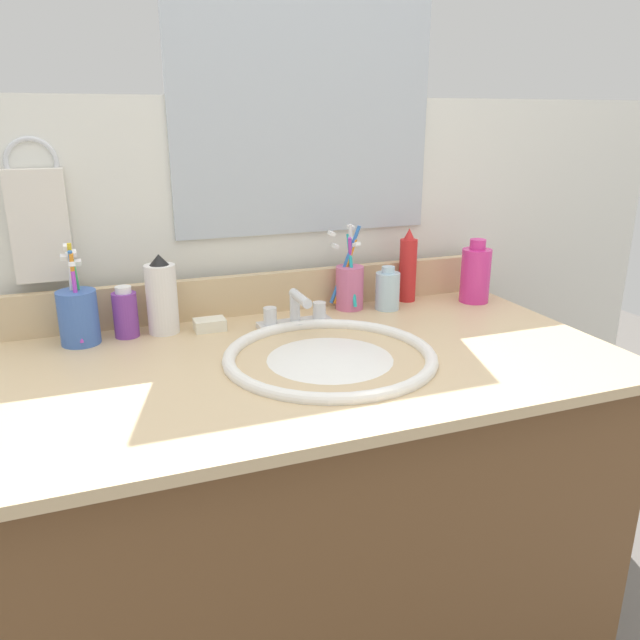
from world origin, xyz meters
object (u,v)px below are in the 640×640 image
(hand_towel, at_px, (40,226))
(bottle_soap_pink, at_px, (475,274))
(bottle_lotion_white, at_px, (162,297))
(soap_bar, at_px, (210,325))
(faucet, at_px, (296,315))
(bottle_gel_clear, at_px, (388,290))
(bottle_spray_red, at_px, (408,268))
(cup_blue_plastic, at_px, (78,314))
(cup_pink, at_px, (349,284))
(bottle_cream_purple, at_px, (125,313))

(hand_towel, bearing_deg, bottle_soap_pink, -7.28)
(bottle_lotion_white, bearing_deg, soap_bar, -12.35)
(faucet, bearing_deg, bottle_gel_clear, 12.20)
(soap_bar, bearing_deg, bottle_spray_red, 5.89)
(soap_bar, bearing_deg, cup_blue_plastic, 177.45)
(bottle_lotion_white, xyz_separation_m, soap_bar, (0.09, -0.02, -0.06))
(hand_towel, bearing_deg, bottle_spray_red, -3.98)
(bottle_spray_red, bearing_deg, cup_blue_plastic, -176.97)
(hand_towel, relative_size, soap_bar, 3.44)
(hand_towel, bearing_deg, cup_pink, -5.94)
(bottle_cream_purple, height_order, bottle_gel_clear, bottle_cream_purple)
(hand_towel, bearing_deg, soap_bar, -19.20)
(faucet, relative_size, bottle_lotion_white, 0.97)
(faucet, xyz_separation_m, bottle_soap_pink, (0.46, 0.03, 0.04))
(bottle_spray_red, bearing_deg, bottle_soap_pink, -23.80)
(bottle_soap_pink, xyz_separation_m, soap_bar, (-0.64, 0.01, -0.06))
(hand_towel, xyz_separation_m, bottle_soap_pink, (0.94, -0.12, -0.15))
(cup_pink, bearing_deg, faucet, -151.38)
(bottle_gel_clear, bearing_deg, bottle_lotion_white, 178.24)
(bottle_spray_red, relative_size, cup_blue_plastic, 0.88)
(cup_pink, height_order, soap_bar, cup_pink)
(hand_towel, distance_m, bottle_cream_purple, 0.24)
(soap_bar, bearing_deg, bottle_gel_clear, 0.60)
(bottle_soap_pink, distance_m, cup_blue_plastic, 0.89)
(bottle_cream_purple, distance_m, bottle_gel_clear, 0.58)
(bottle_spray_red, xyz_separation_m, soap_bar, (-0.49, -0.05, -0.07))
(hand_towel, relative_size, bottle_lotion_white, 1.34)
(faucet, bearing_deg, bottle_soap_pink, 4.09)
(hand_towel, distance_m, bottle_lotion_white, 0.27)
(bottle_soap_pink, relative_size, soap_bar, 2.37)
(bottle_gel_clear, bearing_deg, cup_pink, 156.48)
(hand_towel, bearing_deg, bottle_cream_purple, -31.31)
(cup_pink, bearing_deg, bottle_soap_pink, -10.07)
(bottle_soap_pink, xyz_separation_m, bottle_lotion_white, (-0.73, 0.03, 0.01))
(faucet, bearing_deg, bottle_cream_purple, 168.55)
(hand_towel, bearing_deg, bottle_gel_clear, -8.04)
(bottle_spray_red, height_order, cup_blue_plastic, cup_blue_plastic)
(bottle_soap_pink, height_order, cup_pink, cup_pink)
(cup_blue_plastic, bearing_deg, bottle_soap_pink, -1.66)
(faucet, distance_m, bottle_cream_purple, 0.35)
(bottle_cream_purple, relative_size, bottle_lotion_white, 0.64)
(faucet, height_order, bottle_spray_red, bottle_spray_red)
(bottle_gel_clear, height_order, bottle_lotion_white, bottle_lotion_white)
(bottle_lotion_white, distance_m, cup_blue_plastic, 0.16)
(faucet, distance_m, bottle_gel_clear, 0.25)
(bottle_soap_pink, bearing_deg, bottle_spray_red, 156.20)
(bottle_cream_purple, xyz_separation_m, soap_bar, (0.16, -0.02, -0.04))
(bottle_spray_red, xyz_separation_m, cup_pink, (-0.16, -0.01, -0.02))
(bottle_cream_purple, xyz_separation_m, bottle_gel_clear, (0.58, -0.02, -0.00))
(bottle_soap_pink, height_order, cup_blue_plastic, cup_blue_plastic)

